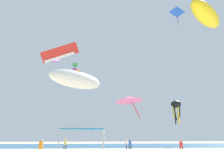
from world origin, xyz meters
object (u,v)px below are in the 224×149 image
person_near_tent (65,143)px  kite_octopus_black (176,105)px  kite_inflatable_white (76,79)px  kite_parafoil_red (60,53)px  person_rightmost (181,146)px  kite_diamond_blue (177,13)px  person_far_shore (130,144)px  canopy_tent (83,130)px  person_central (126,143)px  kite_box_green (75,67)px  kite_inflatable_yellow (206,15)px  kite_parafoil_purple (51,58)px  kite_delta_pink (129,99)px  person_leftmost (41,147)px

person_near_tent → kite_octopus_black: 21.82m
kite_inflatable_white → kite_parafoil_red: bearing=95.2°
person_rightmost → kite_diamond_blue: kite_diamond_blue is taller
person_far_shore → kite_parafoil_red: kite_parafoil_red is taller
canopy_tent → kite_inflatable_white: 12.48m
person_central → kite_box_green: 20.01m
kite_parafoil_red → kite_box_green: (1.19, 11.26, 1.39)m
canopy_tent → kite_box_green: kite_box_green is taller
kite_parafoil_red → kite_inflatable_white: size_ratio=0.74×
person_rightmost → kite_inflatable_yellow: (2.36, -4.69, 14.19)m
person_rightmost → kite_parafoil_red: 22.00m
person_central → kite_parafoil_purple: 22.56m
person_far_shore → kite_diamond_blue: kite_diamond_blue is taller
kite_parafoil_red → kite_parafoil_purple: 9.87m
kite_inflatable_white → kite_diamond_blue: bearing=-42.3°
person_rightmost → kite_parafoil_purple: (-19.18, 15.69, 16.28)m
kite_delta_pink → kite_octopus_black: (10.10, 5.61, -0.16)m
kite_parafoil_purple → kite_diamond_blue: bearing=79.3°
kite_parafoil_red → kite_octopus_black: bearing=-158.3°
person_far_shore → kite_inflatable_white: kite_inflatable_white is taller
person_rightmost → kite_box_green: kite_box_green is taller
person_near_tent → kite_inflatable_yellow: bearing=-37.8°
person_rightmost → person_far_shore: person_far_shore is taller
kite_parafoil_red → kite_diamond_blue: bearing=168.9°
kite_inflatable_white → person_far_shore: bearing=-22.6°
person_leftmost → person_rightmost: person_leftmost is taller
person_leftmost → kite_inflatable_white: (2.42, 6.11, 8.44)m
person_near_tent → kite_parafoil_red: kite_parafoil_red is taller
person_central → kite_parafoil_red: (-10.78, -2.39, 13.77)m
person_leftmost → kite_parafoil_purple: kite_parafoil_purple is taller
kite_inflatable_white → kite_inflatable_yellow: bearing=-67.2°
kite_inflatable_yellow → kite_delta_pink: bearing=-103.7°
person_leftmost → kite_delta_pink: (10.48, 11.40, 6.75)m
person_near_tent → canopy_tent: bearing=-77.3°
person_rightmost → kite_inflatable_yellow: kite_inflatable_yellow is taller
kite_parafoil_red → kite_delta_pink: size_ratio=0.97×
person_rightmost → kite_diamond_blue: size_ratio=0.64×
kite_octopus_black → kite_diamond_blue: bearing=-86.0°
person_leftmost → person_far_shore: size_ratio=1.07×
person_leftmost → kite_parafoil_red: (-0.77, 9.43, 13.69)m
person_near_tent → kite_parafoil_purple: 18.71m
person_leftmost → kite_inflatable_white: size_ratio=0.21×
kite_box_green → kite_diamond_blue: bearing=123.8°
person_near_tent → kite_octopus_black: bearing=17.6°
person_far_shore → kite_inflatable_yellow: (7.34, -10.32, 14.19)m
person_leftmost → kite_octopus_black: (20.59, 17.01, 6.59)m
kite_parafoil_purple → kite_inflatable_white: 15.93m
kite_parafoil_red → kite_inflatable_white: (3.19, -3.32, -5.25)m
person_near_tent → kite_delta_pink: bearing=4.5°
person_rightmost → kite_inflatable_yellow: bearing=152.6°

